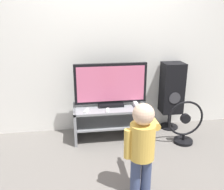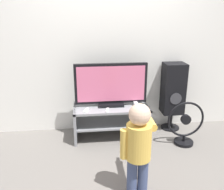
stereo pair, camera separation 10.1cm
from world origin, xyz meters
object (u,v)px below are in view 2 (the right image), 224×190
Objects in this scene: television at (111,85)px; speaker_tower at (173,90)px; remote_primary at (86,110)px; remote_secondary at (107,110)px; floor_fan at (185,126)px; child at (139,142)px; game_console at (136,105)px.

speaker_tower is at bearing 7.57° from television.
remote_primary is 0.28m from remote_secondary.
floor_fan is (1.30, -0.19, -0.20)m from remote_primary.
child is 0.93× the size of speaker_tower.
television is 0.35m from remote_secondary.
game_console is 0.70m from floor_fan.
television is 5.35× the size of game_console.
television is 1.05× the size of child.
television reaches higher than remote_secondary.
remote_primary is at bearing -154.37° from television.
floor_fan is at bearing -20.47° from television.
remote_primary is 1.33m from floor_fan.
floor_fan is (1.02, -0.16, -0.20)m from remote_secondary.
speaker_tower is 0.59m from floor_fan.
child reaches higher than floor_fan.
child is 1.55× the size of floor_fan.
child is at bearing -121.19° from speaker_tower.
remote_primary is at bearing -175.34° from game_console.
game_console is at bearing 79.01° from child.
game_console is at bearing -158.36° from speaker_tower.
remote_secondary is at bearing -6.57° from remote_primary.
child reaches higher than remote_primary.
speaker_tower reaches higher than game_console.
remote_primary is at bearing -167.19° from speaker_tower.
remote_secondary is at bearing 101.04° from child.
remote_primary is 1.14m from child.
floor_fan reaches higher than remote_secondary.
game_console is 0.42m from remote_secondary.
game_console reaches higher than remote_secondary.
television reaches higher than child.
speaker_tower is at bearing 58.81° from child.
game_console is 0.31× the size of floor_fan.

